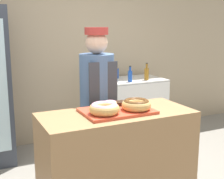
# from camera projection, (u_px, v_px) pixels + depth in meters

# --- Properties ---
(wall_back) EXTENTS (8.00, 0.06, 2.70)m
(wall_back) POSITION_uv_depth(u_px,v_px,m) (51.00, 50.00, 4.45)
(wall_back) COLOR tan
(wall_back) RESTS_ON ground_plane
(display_counter) EXTENTS (1.31, 0.59, 0.97)m
(display_counter) POSITION_uv_depth(u_px,v_px,m) (117.00, 166.00, 2.74)
(display_counter) COLOR #997047
(display_counter) RESTS_ON ground_plane
(serving_tray) EXTENTS (0.59, 0.41, 0.02)m
(serving_tray) POSITION_uv_depth(u_px,v_px,m) (117.00, 111.00, 2.64)
(serving_tray) COLOR #D84C33
(serving_tray) RESTS_ON display_counter
(donut_light_glaze) EXTENTS (0.25, 0.25, 0.09)m
(donut_light_glaze) POSITION_uv_depth(u_px,v_px,m) (104.00, 108.00, 2.51)
(donut_light_glaze) COLOR tan
(donut_light_glaze) RESTS_ON serving_tray
(donut_chocolate_glaze) EXTENTS (0.25, 0.25, 0.09)m
(donut_chocolate_glaze) POSITION_uv_depth(u_px,v_px,m) (136.00, 104.00, 2.64)
(donut_chocolate_glaze) COLOR tan
(donut_chocolate_glaze) RESTS_ON serving_tray
(donut_mini_center) EXTENTS (0.12, 0.12, 0.05)m
(donut_mini_center) POSITION_uv_depth(u_px,v_px,m) (110.00, 103.00, 2.75)
(donut_mini_center) COLOR tan
(donut_mini_center) RESTS_ON serving_tray
(brownie_back_left) EXTENTS (0.10, 0.10, 0.03)m
(brownie_back_left) POSITION_uv_depth(u_px,v_px,m) (100.00, 106.00, 2.71)
(brownie_back_left) COLOR black
(brownie_back_left) RESTS_ON serving_tray
(brownie_back_right) EXTENTS (0.10, 0.10, 0.03)m
(brownie_back_right) POSITION_uv_depth(u_px,v_px,m) (121.00, 103.00, 2.80)
(brownie_back_right) COLOR black
(brownie_back_right) RESTS_ON serving_tray
(baker_person) EXTENTS (0.35, 0.35, 1.68)m
(baker_person) POSITION_uv_depth(u_px,v_px,m) (97.00, 106.00, 3.17)
(baker_person) COLOR #4C4C51
(baker_person) RESTS_ON ground_plane
(chest_freezer) EXTENTS (1.01, 0.63, 0.91)m
(chest_freezer) POSITION_uv_depth(u_px,v_px,m) (129.00, 108.00, 4.75)
(chest_freezer) COLOR white
(chest_freezer) RESTS_ON ground_plane
(bottle_blue) EXTENTS (0.08, 0.08, 0.22)m
(bottle_blue) POSITION_uv_depth(u_px,v_px,m) (116.00, 73.00, 4.72)
(bottle_blue) COLOR #1E4CB2
(bottle_blue) RESTS_ON chest_freezer
(bottle_amber) EXTENTS (0.07, 0.07, 0.25)m
(bottle_amber) POSITION_uv_depth(u_px,v_px,m) (147.00, 73.00, 4.57)
(bottle_amber) COLOR #99661E
(bottle_amber) RESTS_ON chest_freezer
(bottle_blue_b) EXTENTS (0.06, 0.06, 0.23)m
(bottle_blue_b) POSITION_uv_depth(u_px,v_px,m) (130.00, 76.00, 4.43)
(bottle_blue_b) COLOR #1E4CB2
(bottle_blue_b) RESTS_ON chest_freezer
(bottle_green) EXTENTS (0.06, 0.06, 0.20)m
(bottle_green) POSITION_uv_depth(u_px,v_px,m) (104.00, 75.00, 4.52)
(bottle_green) COLOR #2D8C38
(bottle_green) RESTS_ON chest_freezer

